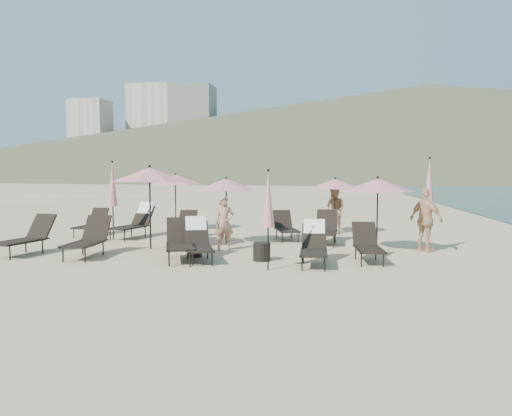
# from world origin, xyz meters

# --- Properties ---
(ground) EXTENTS (800.00, 800.00, 0.00)m
(ground) POSITION_xyz_m (0.00, 0.00, 0.00)
(ground) COLOR #D6BA8C
(ground) RESTS_ON ground
(volcanic_headland) EXTENTS (690.00, 690.00, 55.00)m
(volcanic_headland) POSITION_xyz_m (71.37, 302.62, 26.49)
(volcanic_headland) COLOR brown
(volcanic_headland) RESTS_ON ground
(hotel_skyline) EXTENTS (109.00, 82.00, 55.00)m
(hotel_skyline) POSITION_xyz_m (-93.62, 271.21, 24.18)
(hotel_skyline) COLOR beige
(hotel_skyline) RESTS_ON ground
(lounger_0) EXTENTS (1.01, 1.92, 1.05)m
(lounger_0) POSITION_xyz_m (-5.80, 0.27, 0.49)
(lounger_0) COLOR black
(lounger_0) RESTS_ON ground
(lounger_1) EXTENTS (0.79, 1.85, 1.04)m
(lounger_1) POSITION_xyz_m (-3.96, 0.18, 0.49)
(lounger_1) COLOR black
(lounger_1) RESTS_ON ground
(lounger_2) EXTENTS (1.21, 1.90, 1.03)m
(lounger_2) POSITION_xyz_m (-1.43, 0.09, 0.48)
(lounger_2) COLOR black
(lounger_2) RESTS_ON ground
(lounger_3) EXTENTS (1.16, 1.81, 1.06)m
(lounger_3) POSITION_xyz_m (-0.97, 0.10, 0.51)
(lounger_3) COLOR black
(lounger_3) RESTS_ON ground
(lounger_4) EXTENTS (0.65, 1.69, 1.04)m
(lounger_4) POSITION_xyz_m (1.95, -0.07, 0.50)
(lounger_4) COLOR black
(lounger_4) RESTS_ON ground
(lounger_5) EXTENTS (0.75, 1.67, 0.93)m
(lounger_5) POSITION_xyz_m (3.26, 0.55, 0.44)
(lounger_5) COLOR black
(lounger_5) RESTS_ON ground
(lounger_6) EXTENTS (0.66, 1.65, 0.95)m
(lounger_6) POSITION_xyz_m (-5.96, 4.35, 0.44)
(lounger_6) COLOR black
(lounger_6) RESTS_ON ground
(lounger_7) EXTENTS (1.11, 1.99, 1.18)m
(lounger_7) POSITION_xyz_m (-4.27, 4.13, 0.56)
(lounger_7) COLOR black
(lounger_7) RESTS_ON ground
(lounger_8) EXTENTS (0.71, 1.66, 0.94)m
(lounger_8) POSITION_xyz_m (-2.46, 3.91, 0.44)
(lounger_8) COLOR black
(lounger_8) RESTS_ON ground
(lounger_9) EXTENTS (1.06, 1.74, 0.94)m
(lounger_9) POSITION_xyz_m (0.87, 4.31, 0.44)
(lounger_9) COLOR black
(lounger_9) RESTS_ON ground
(lounger_10) EXTENTS (0.75, 1.80, 1.02)m
(lounger_10) POSITION_xyz_m (2.21, 3.59, 0.48)
(lounger_10) COLOR black
(lounger_10) RESTS_ON ground
(umbrella_open_0) EXTENTS (2.27, 2.27, 2.44)m
(umbrella_open_0) POSITION_xyz_m (-2.82, 1.71, 2.16)
(umbrella_open_0) COLOR black
(umbrella_open_0) RESTS_ON ground
(umbrella_open_1) EXTENTS (1.95, 1.95, 2.10)m
(umbrella_open_1) POSITION_xyz_m (-0.81, 2.83, 1.86)
(umbrella_open_1) COLOR black
(umbrella_open_1) RESTS_ON ground
(umbrella_open_2) EXTENTS (1.97, 1.97, 2.12)m
(umbrella_open_2) POSITION_xyz_m (3.62, 2.06, 1.87)
(umbrella_open_2) COLOR black
(umbrella_open_2) RESTS_ON ground
(umbrella_open_3) EXTENTS (2.06, 2.06, 2.21)m
(umbrella_open_3) POSITION_xyz_m (-3.51, 6.26, 1.96)
(umbrella_open_3) COLOR black
(umbrella_open_3) RESTS_ON ground
(umbrella_open_4) EXTENTS (1.91, 1.91, 2.06)m
(umbrella_open_4) POSITION_xyz_m (2.50, 6.28, 1.82)
(umbrella_open_4) COLOR black
(umbrella_open_4) RESTS_ON ground
(umbrella_closed_0) EXTENTS (0.27, 0.27, 2.30)m
(umbrella_closed_0) POSITION_xyz_m (0.95, -0.92, 1.60)
(umbrella_closed_0) COLOR black
(umbrella_closed_0) RESTS_ON ground
(umbrella_closed_1) EXTENTS (0.31, 0.31, 2.67)m
(umbrella_closed_1) POSITION_xyz_m (5.05, 2.38, 1.85)
(umbrella_closed_1) COLOR black
(umbrella_closed_1) RESTS_ON ground
(umbrella_closed_2) EXTENTS (0.31, 0.31, 2.61)m
(umbrella_closed_2) POSITION_xyz_m (-4.76, 3.46, 1.82)
(umbrella_closed_2) COLOR black
(umbrella_closed_2) RESTS_ON ground
(side_table_0) EXTENTS (0.38, 0.38, 0.47)m
(side_table_0) POSITION_xyz_m (-1.19, 0.58, 0.23)
(side_table_0) COLOR black
(side_table_0) RESTS_ON ground
(side_table_1) EXTENTS (0.44, 0.44, 0.46)m
(side_table_1) POSITION_xyz_m (0.64, 0.25, 0.23)
(side_table_1) COLOR black
(side_table_1) RESTS_ON ground
(beachgoer_a) EXTENTS (0.67, 0.59, 1.55)m
(beachgoer_a) POSITION_xyz_m (-0.65, 1.76, 0.78)
(beachgoer_a) COLOR #A9765C
(beachgoer_a) RESTS_ON ground
(beachgoer_b) EXTENTS (1.04, 1.05, 1.71)m
(beachgoer_b) POSITION_xyz_m (2.49, 6.30, 0.85)
(beachgoer_b) COLOR tan
(beachgoer_b) RESTS_ON ground
(beachgoer_c) EXTENTS (1.03, 1.09, 1.81)m
(beachgoer_c) POSITION_xyz_m (4.99, 2.36, 0.90)
(beachgoer_c) COLOR tan
(beachgoer_c) RESTS_ON ground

